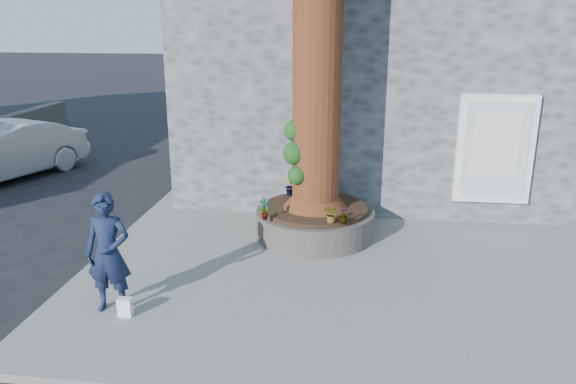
# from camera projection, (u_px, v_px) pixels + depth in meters

# --- Properties ---
(ground) EXTENTS (120.00, 120.00, 0.00)m
(ground) POSITION_uv_depth(u_px,v_px,m) (256.00, 284.00, 9.30)
(ground) COLOR black
(ground) RESTS_ON ground
(pavement) EXTENTS (9.00, 8.00, 0.12)m
(pavement) POSITION_uv_depth(u_px,v_px,m) (349.00, 261.00, 10.04)
(pavement) COLOR slate
(pavement) RESTS_ON ground
(yellow_line) EXTENTS (0.10, 30.00, 0.01)m
(yellow_line) POSITION_uv_depth(u_px,v_px,m) (108.00, 250.00, 10.63)
(yellow_line) COLOR yellow
(yellow_line) RESTS_ON ground
(stone_shop) EXTENTS (10.30, 8.30, 6.30)m
(stone_shop) POSITION_uv_depth(u_px,v_px,m) (397.00, 60.00, 14.86)
(stone_shop) COLOR #444648
(stone_shop) RESTS_ON ground
(planter) EXTENTS (2.30, 2.30, 0.60)m
(planter) POSITION_uv_depth(u_px,v_px,m) (315.00, 221.00, 10.97)
(planter) COLOR black
(planter) RESTS_ON pavement
(man) EXTENTS (0.68, 0.47, 1.78)m
(man) POSITION_uv_depth(u_px,v_px,m) (108.00, 253.00, 8.00)
(man) COLOR #131C36
(man) RESTS_ON pavement
(woman) EXTENTS (1.02, 1.03, 1.68)m
(woman) POSITION_uv_depth(u_px,v_px,m) (311.00, 174.00, 12.24)
(woman) COLOR #A09F9A
(woman) RESTS_ON pavement
(shopping_bag) EXTENTS (0.20, 0.12, 0.28)m
(shopping_bag) POSITION_uv_depth(u_px,v_px,m) (125.00, 307.00, 8.03)
(shopping_bag) COLOR white
(shopping_bag) RESTS_ON pavement
(car_silver) EXTENTS (3.14, 4.87, 1.52)m
(car_silver) POSITION_uv_depth(u_px,v_px,m) (2.00, 152.00, 15.11)
(car_silver) COLOR #999CA0
(car_silver) RESTS_ON ground
(plant_a) EXTENTS (0.26, 0.24, 0.41)m
(plant_a) POSITION_uv_depth(u_px,v_px,m) (264.00, 209.00, 10.12)
(plant_a) COLOR gray
(plant_a) RESTS_ON planter
(plant_b) EXTENTS (0.30, 0.30, 0.41)m
(plant_b) POSITION_uv_depth(u_px,v_px,m) (290.00, 185.00, 11.53)
(plant_b) COLOR gray
(plant_b) RESTS_ON planter
(plant_c) EXTENTS (0.21, 0.21, 0.29)m
(plant_c) POSITION_uv_depth(u_px,v_px,m) (343.00, 215.00, 9.96)
(plant_c) COLOR gray
(plant_c) RESTS_ON planter
(plant_d) EXTENTS (0.38, 0.38, 0.32)m
(plant_d) POSITION_uv_depth(u_px,v_px,m) (332.00, 214.00, 9.98)
(plant_d) COLOR gray
(plant_d) RESTS_ON planter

